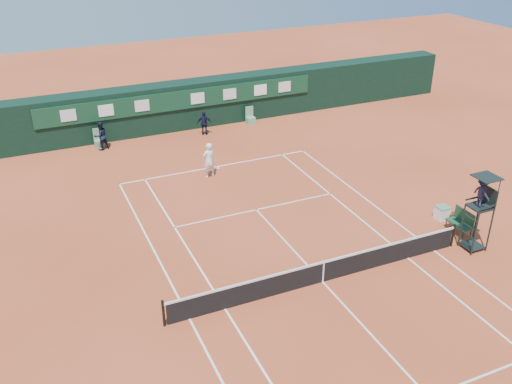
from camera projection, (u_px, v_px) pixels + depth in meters
ground at (322, 282)px, 22.42m from camera, size 90.00×90.00×0.00m
court_lines at (322, 282)px, 22.41m from camera, size 11.05×23.85×0.01m
tennis_net at (323, 271)px, 22.18m from camera, size 12.90×0.10×1.10m
back_wall at (179, 105)px, 36.96m from camera, size 40.00×1.65×3.00m
linesman_chair_left at (99, 142)px, 34.49m from camera, size 0.55×0.50×1.15m
linesman_chair_right at (250, 119)px, 38.10m from camera, size 0.55×0.50×1.15m
umpire_chair at (482, 198)px, 23.44m from camera, size 0.96×0.95×3.42m
player_bench at (461, 221)px, 25.50m from camera, size 0.56×1.20×1.10m
tennis_bag at (456, 219)px, 26.49m from camera, size 0.42×0.88×0.32m
cooler at (442, 213)px, 26.71m from camera, size 0.57×0.57×0.65m
tennis_ball at (322, 196)px, 28.85m from camera, size 0.07×0.07×0.07m
player at (209, 160)px, 30.46m from camera, size 0.80×0.61×1.97m
ball_kid_left at (101, 136)px, 33.90m from camera, size 1.05×0.95×1.76m
ball_kid_right at (204, 123)px, 36.06m from camera, size 0.99×0.67×1.56m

